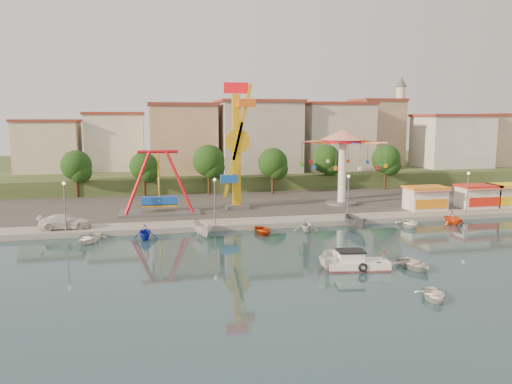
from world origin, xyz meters
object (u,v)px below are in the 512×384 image
object	(u,v)px
kamikaze_tower	(238,149)
pirate_ship_ride	(159,183)
wave_swinger	(343,150)
rowboat_a	(414,264)
van	(65,222)
cabin_motorboat	(356,264)
skiff	(328,260)

from	to	relation	value
kamikaze_tower	pirate_ship_ride	bearing A→B (deg)	-173.53
wave_swinger	rowboat_a	xyz separation A→B (m)	(-4.57, -27.95, -7.80)
van	cabin_motorboat	bearing A→B (deg)	-128.03
wave_swinger	skiff	world-z (taller)	wave_swinger
pirate_ship_ride	wave_swinger	bearing A→B (deg)	3.16
rowboat_a	pirate_ship_ride	bearing A→B (deg)	121.81
skiff	rowboat_a	bearing A→B (deg)	17.43
pirate_ship_ride	van	world-z (taller)	pirate_ship_ride
kamikaze_tower	wave_swinger	bearing A→B (deg)	0.83
kamikaze_tower	wave_swinger	xyz separation A→B (m)	(14.73, 0.21, -0.40)
pirate_ship_ride	cabin_motorboat	distance (m)	30.36
wave_swinger	skiff	distance (m)	29.80
kamikaze_tower	skiff	world-z (taller)	kamikaze_tower
kamikaze_tower	rowboat_a	distance (m)	30.65
skiff	cabin_motorboat	bearing A→B (deg)	11.05
pirate_ship_ride	cabin_motorboat	xyz separation A→B (m)	(15.60, -25.76, -3.91)
kamikaze_tower	skiff	size ratio (longest dim) A/B	4.64
wave_swinger	cabin_motorboat	distance (m)	29.75
cabin_motorboat	skiff	world-z (taller)	cabin_motorboat
wave_swinger	kamikaze_tower	bearing A→B (deg)	-179.17
wave_swinger	van	xyz separation A→B (m)	(-35.26, -8.50, -6.81)
rowboat_a	skiff	distance (m)	7.20
pirate_ship_ride	cabin_motorboat	bearing A→B (deg)	-58.80
kamikaze_tower	rowboat_a	size ratio (longest dim) A/B	4.37
cabin_motorboat	skiff	xyz separation A→B (m)	(-2.17, 0.74, 0.21)
wave_swinger	cabin_motorboat	bearing A→B (deg)	-109.16
cabin_motorboat	wave_swinger	bearing A→B (deg)	79.60
skiff	wave_swinger	bearing A→B (deg)	96.14
skiff	van	world-z (taller)	van
pirate_ship_ride	van	bearing A→B (deg)	-145.19
pirate_ship_ride	wave_swinger	xyz separation A→B (m)	(25.03, 1.38, 3.80)
rowboat_a	van	world-z (taller)	van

